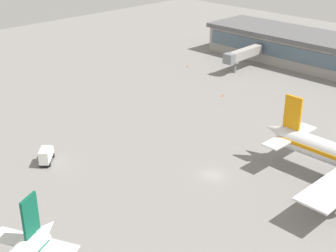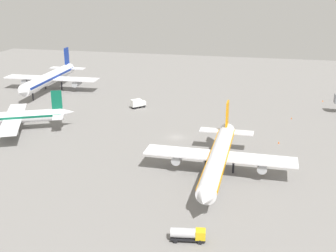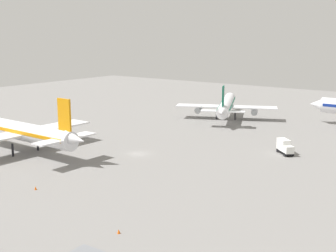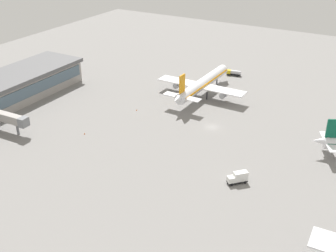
% 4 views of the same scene
% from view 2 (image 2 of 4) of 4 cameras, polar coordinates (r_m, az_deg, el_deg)
% --- Properties ---
extents(ground, '(288.00, 288.00, 0.00)m').
position_cam_2_polar(ground, '(126.97, 1.12, -1.52)').
color(ground, gray).
extents(airplane_at_gate, '(50.79, 40.68, 15.46)m').
position_cam_2_polar(airplane_at_gate, '(185.72, -15.63, 6.25)').
color(airplane_at_gate, white).
rests_on(airplane_at_gate, ground).
extents(airplane_taxiing, '(31.25, 37.63, 12.24)m').
position_cam_2_polar(airplane_taxiing, '(139.42, -20.63, 1.06)').
color(airplane_taxiing, white).
rests_on(airplane_taxiing, ground).
extents(airplane_distant, '(45.76, 36.59, 13.95)m').
position_cam_2_polar(airplane_distant, '(101.25, 6.83, -4.10)').
color(airplane_distant, white).
rests_on(airplane_distant, ground).
extents(fuel_truck, '(2.90, 6.50, 2.50)m').
position_cam_2_polar(fuel_truck, '(78.74, 2.69, -14.32)').
color(fuel_truck, black).
rests_on(fuel_truck, ground).
extents(catering_truck, '(5.39, 5.22, 3.30)m').
position_cam_2_polar(catering_truck, '(156.02, -4.09, 3.05)').
color(catering_truck, black).
rests_on(catering_truck, ground).
extents(safety_cone_near_gate, '(0.44, 0.44, 0.60)m').
position_cam_2_polar(safety_cone_near_gate, '(126.21, 14.68, -2.15)').
color(safety_cone_near_gate, '#EA590C').
rests_on(safety_cone_near_gate, ground).
extents(safety_cone_mid_apron, '(0.44, 0.44, 0.60)m').
position_cam_2_polar(safety_cone_mid_apron, '(149.34, 16.27, 1.02)').
color(safety_cone_mid_apron, '#EA590C').
rests_on(safety_cone_mid_apron, ground).
extents(safety_cone_far_side, '(0.44, 0.44, 0.60)m').
position_cam_2_polar(safety_cone_far_side, '(174.84, 20.09, 3.21)').
color(safety_cone_far_side, '#EA590C').
rests_on(safety_cone_far_side, ground).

